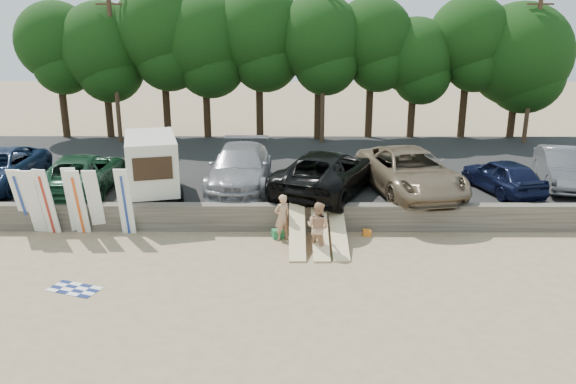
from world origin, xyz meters
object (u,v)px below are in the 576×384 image
Objects in this scene: box_trailer at (151,162)px; beachgoer_a at (282,217)px; beachgoer_b at (318,227)px; cooler at (278,234)px; car_1 at (82,173)px; car_5 at (503,176)px; car_4 at (410,172)px; car_6 at (563,168)px; car_2 at (240,167)px; car_3 at (327,172)px.

box_trailer is 2.50× the size of beachgoer_a.
cooler is at bearing -8.54° from beachgoer_b.
car_1 is 3.39× the size of beachgoer_a.
cooler is (-9.26, -3.48, -1.26)m from car_5.
beachgoer_b is (1.23, -1.10, 0.03)m from beachgoer_a.
car_4 is at bearing -12.07° from car_5.
car_5 reaches higher than cooler.
beachgoer_b is at bearing -59.27° from cooler.
beachgoer_b reaches higher than beachgoer_a.
car_6 is (6.82, 1.09, -0.09)m from car_4.
car_2 is 10.97m from car_5.
box_trailer is at bearing 171.06° from car_4.
car_1 is 17.49m from car_5.
car_3 is 1.53× the size of car_5.
car_2 is at bearing -97.22° from beachgoer_a.
beachgoer_b reaches higher than cooler.
car_4 reaches higher than beachgoer_b.
car_2 is at bearing 2.47° from box_trailer.
car_3 is (7.14, 0.28, -0.47)m from box_trailer.
car_4 is at bearing 175.92° from car_1.
beachgoer_a is (-1.81, -3.46, -0.75)m from car_3.
car_1 is at bearing 6.54° from beachgoer_b.
car_3 is at bearing -159.92° from car_6.
cooler is (-12.19, -4.44, -1.35)m from car_6.
cooler is at bearing 153.42° from car_1.
cooler is at bearing -66.67° from car_2.
car_4 is 6.11m from beachgoer_b.
box_trailer is at bearing -161.57° from car_6.
car_6 is at bearing 170.24° from beachgoer_a.
car_4 is 3.87× the size of beachgoer_a.
beachgoer_a is 4.44× the size of cooler.
cooler is at bearing -146.20° from car_6.
car_1 reaches higher than beachgoer_a.
car_6 is at bearing -10.56° from box_trailer.
car_3 is at bearing 41.59° from cooler.
car_3 is (10.21, -0.26, 0.10)m from car_1.
car_5 is at bearing -148.10° from car_6.
car_3 is 0.99× the size of car_4.
car_6 is at bearing 179.31° from car_1.
car_3 is 4.12m from cooler.
beachgoer_b is at bearing -48.27° from box_trailer.
car_6 is (2.93, 0.96, 0.10)m from car_5.
car_1 is at bearing -14.38° from car_5.
car_1 is 20.44m from car_6.
car_4 is at bearing -176.75° from beachgoer_a.
box_trailer reaches higher than car_3.
car_4 is (10.53, 0.31, -0.47)m from box_trailer.
car_1 is 0.94× the size of car_2.
car_2 is 1.24× the size of car_6.
beachgoer_a is (5.33, -3.18, -1.23)m from box_trailer.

